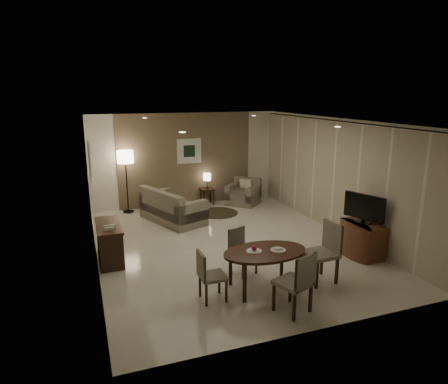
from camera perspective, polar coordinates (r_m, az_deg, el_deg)
name	(u,v)px	position (r m, az deg, el deg)	size (l,w,h in m)	color
room_shell	(221,181)	(8.87, -0.44, 1.55)	(5.50, 7.00, 2.70)	beige
taupe_accent	(186,160)	(11.77, -5.48, 4.63)	(3.96, 0.03, 2.70)	#7D634E
curtain_wall	(334,177)	(9.75, 15.40, 2.01)	(0.08, 6.70, 2.58)	beige
curtain_rod	(338,121)	(9.57, 15.92, 9.76)	(0.03, 0.03, 6.80)	black
art_back_frame	(189,151)	(11.73, -5.00, 5.85)	(0.72, 0.03, 0.72)	silver
art_back_canvas	(189,151)	(11.72, -4.98, 5.84)	(0.34, 0.01, 0.34)	black
art_left_frame	(89,160)	(9.08, -18.68, 4.31)	(0.03, 0.60, 0.80)	silver
art_left_canvas	(90,160)	(9.08, -18.58, 4.32)	(0.01, 0.46, 0.64)	gray
downlight_nl	(182,132)	(6.17, -5.97, 8.49)	(0.10, 0.10, 0.01)	white
downlight_nr	(338,127)	(7.37, 15.94, 8.94)	(0.10, 0.10, 0.01)	white
downlight_fl	(145,118)	(9.69, -11.26, 10.34)	(0.10, 0.10, 0.01)	white
downlight_fr	(254,116)	(10.49, 4.29, 10.84)	(0.10, 0.10, 0.01)	white
console_desk	(110,243)	(8.30, -16.02, -6.96)	(0.48, 1.20, 0.75)	#432615
telephone	(109,227)	(7.87, -16.06, -4.82)	(0.20, 0.14, 0.09)	white
tv_cabinet	(362,239)	(8.70, 19.14, -6.38)	(0.48, 0.90, 0.70)	brown
flat_tv	(364,208)	(8.49, 19.40, -2.15)	(0.06, 0.88, 0.60)	black
dining_table	(265,270)	(6.95, 5.81, -10.99)	(1.45, 0.91, 0.68)	#432615
chair_near	(293,282)	(6.27, 9.80, -12.53)	(0.48, 0.48, 0.98)	#796F5D
chair_far	(244,252)	(7.43, 2.80, -8.54)	(0.41, 0.41, 0.84)	#796F5D
chair_left	(213,276)	(6.54, -1.61, -11.85)	(0.41, 0.41, 0.84)	#796F5D
chair_right	(320,253)	(7.28, 13.58, -8.49)	(0.51, 0.51, 1.06)	#796F5D
plate_a	(254,251)	(6.78, 4.31, -8.40)	(0.26, 0.26, 0.02)	white
plate_b	(278,250)	(6.86, 7.74, -8.21)	(0.26, 0.26, 0.02)	white
fruit_apple	(254,248)	(6.76, 4.32, -7.98)	(0.09, 0.09, 0.09)	#B8153E
napkin	(278,249)	(6.85, 7.75, -8.03)	(0.12, 0.08, 0.03)	white
round_rug	(218,213)	(11.13, -0.91, -2.99)	(1.13, 1.13, 0.01)	#393320
sofa	(173,205)	(10.42, -7.33, -1.86)	(0.91, 1.83, 0.86)	#796F5D
armchair	(243,192)	(11.90, 2.76, 0.00)	(0.85, 0.80, 0.75)	#796F5D
side_table	(207,196)	(11.93, -2.41, -0.62)	(0.38, 0.38, 0.49)	#331E11
table_lamp	(207,180)	(11.82, -2.44, 1.70)	(0.22, 0.22, 0.50)	#FFEAC1
floor_lamp	(127,182)	(11.31, -13.72, 1.40)	(0.44, 0.44, 1.73)	#FFE5B7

